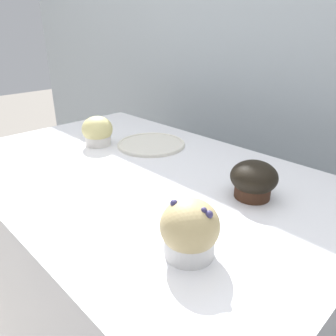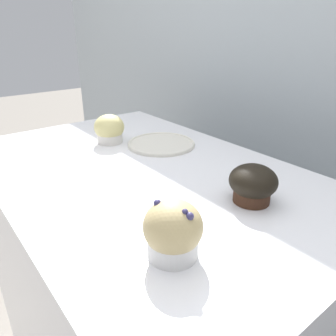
{
  "view_description": "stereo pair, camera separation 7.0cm",
  "coord_description": "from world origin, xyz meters",
  "views": [
    {
      "loc": [
        0.57,
        -0.45,
        1.23
      ],
      "look_at": [
        0.11,
        -0.01,
        0.95
      ],
      "focal_mm": 35.0,
      "sensor_mm": 36.0,
      "label": 1
    },
    {
      "loc": [
        0.62,
        -0.4,
        1.23
      ],
      "look_at": [
        0.11,
        -0.01,
        0.95
      ],
      "focal_mm": 35.0,
      "sensor_mm": 36.0,
      "label": 2
    }
  ],
  "objects": [
    {
      "name": "serving_plate",
      "position": [
        -0.11,
        0.14,
        0.9
      ],
      "size": [
        0.2,
        0.2,
        0.01
      ],
      "color": "beige",
      "rests_on": "display_counter"
    },
    {
      "name": "muffin_back_left",
      "position": [
        -0.23,
        0.04,
        0.94
      ],
      "size": [
        0.09,
        0.09,
        0.08
      ],
      "color": "silver",
      "rests_on": "display_counter"
    },
    {
      "name": "display_counter",
      "position": [
        0.0,
        0.0,
        0.45
      ],
      "size": [
        1.0,
        0.64,
        0.9
      ],
      "primitive_type": "cube",
      "color": "silver",
      "rests_on": "ground"
    },
    {
      "name": "muffin_front_center",
      "position": [
        0.3,
        -0.14,
        0.94
      ],
      "size": [
        0.09,
        0.09,
        0.09
      ],
      "color": "silver",
      "rests_on": "display_counter"
    },
    {
      "name": "muffin_back_right",
      "position": [
        0.27,
        0.09,
        0.94
      ],
      "size": [
        0.1,
        0.1,
        0.08
      ],
      "color": "#3A2216",
      "rests_on": "display_counter"
    },
    {
      "name": "wall_back",
      "position": [
        0.0,
        0.6,
        0.9
      ],
      "size": [
        3.2,
        0.1,
        1.8
      ],
      "primitive_type": "cube",
      "color": "#A8B2B7",
      "rests_on": "ground"
    }
  ]
}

